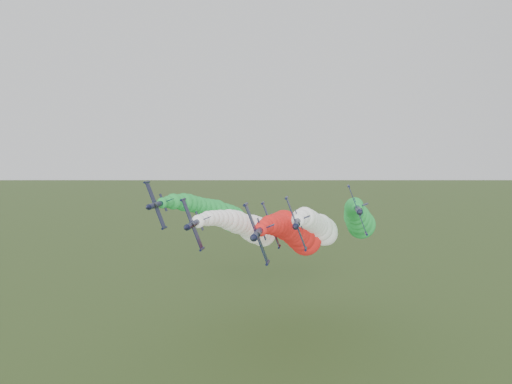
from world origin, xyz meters
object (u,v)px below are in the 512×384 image
jet_outer_left (220,214)px  jet_trail (298,227)px  jet_lead (295,234)px  jet_inner_left (249,228)px  jet_outer_right (358,218)px  jet_inner_right (318,227)px

jet_outer_left → jet_trail: bearing=16.1°
jet_lead → jet_trail: size_ratio=1.01×
jet_inner_left → jet_outer_left: jet_outer_left is taller
jet_lead → jet_outer_right: (17.33, 21.35, 1.58)m
jet_lead → jet_trail: bearing=91.4°
jet_outer_left → jet_trail: 24.37m
jet_outer_left → jet_trail: size_ratio=1.00×
jet_lead → jet_outer_left: jet_outer_left is taller
jet_outer_left → jet_inner_left: bearing=-32.9°
jet_inner_right → jet_outer_right: size_ratio=0.99×
jet_inner_left → jet_outer_left: (-9.69, 6.27, 2.96)m
jet_trail → jet_outer_left: bearing=-163.9°
jet_inner_right → jet_outer_left: (-29.24, 7.04, 2.28)m
jet_outer_right → jet_lead: bearing=-129.1°
jet_inner_left → jet_inner_right: jet_inner_right is taller
jet_inner_right → jet_trail: bearing=114.5°
jet_outer_left → jet_inner_right: bearing=-13.5°
jet_outer_left → jet_outer_right: jet_outer_left is taller
jet_trail → jet_inner_left: bearing=-135.9°
jet_trail → jet_inner_right: bearing=-65.5°
jet_inner_left → jet_trail: bearing=44.1°
jet_lead → jet_inner_right: size_ratio=1.01×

